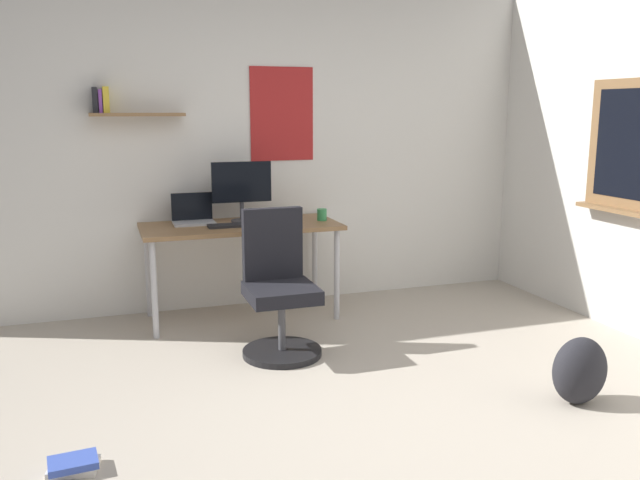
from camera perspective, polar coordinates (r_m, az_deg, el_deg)
The scene contains 11 objects.
ground_plane at distance 3.42m, azimuth 3.28°, elevation -16.42°, with size 5.20×5.20×0.00m, color #ADA393.
wall_back at distance 5.39m, azimuth -6.46°, elevation 8.11°, with size 5.00×0.30×2.60m.
desk at distance 5.04m, azimuth -6.85°, elevation 0.57°, with size 1.48×0.66×0.73m.
office_chair at distance 4.34m, azimuth -3.58°, elevation -4.57°, with size 0.52×0.52×0.95m.
laptop at distance 5.11m, azimuth -10.89°, elevation 2.03°, with size 0.31×0.21×0.23m.
monitor_primary at distance 5.10m, azimuth -6.78°, elevation 4.57°, with size 0.46×0.17×0.46m.
keyboard at distance 4.93m, azimuth -7.51°, elevation 1.27°, with size 0.37×0.13×0.02m, color black.
computer_mouse at distance 4.99m, azimuth -4.36°, elevation 1.53°, with size 0.10×0.06×0.03m, color #262628.
coffee_mug at distance 5.15m, azimuth 0.16°, elevation 2.20°, with size 0.08×0.08×0.09m, color #338C4C.
backpack at distance 3.93m, azimuth 21.51°, elevation -10.45°, with size 0.32×0.22×0.38m, color #232328.
book_stack_on_floor at distance 3.29m, azimuth -20.53°, elevation -17.72°, with size 0.23×0.20×0.06m.
Camera 1 is at (-1.15, -2.81, 1.59)m, focal length 37.05 mm.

